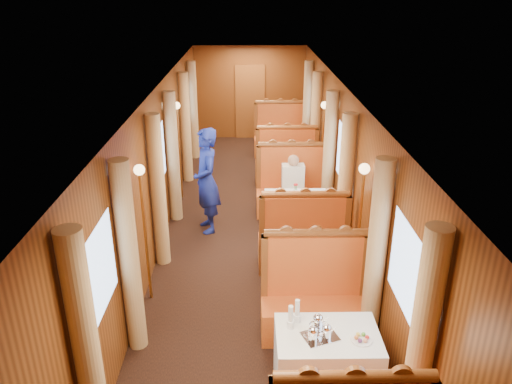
{
  "coord_description": "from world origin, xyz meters",
  "views": [
    {
      "loc": [
        -0.04,
        -7.57,
        4.02
      ],
      "look_at": [
        0.07,
        -0.5,
        1.05
      ],
      "focal_mm": 35.0,
      "sensor_mm": 36.0,
      "label": 1
    }
  ],
  "objects_px": {
    "table_far": "(283,152)",
    "rose_vase_far": "(283,129)",
    "table_mid": "(296,217)",
    "steward": "(207,181)",
    "rose_vase_mid": "(296,188)",
    "passenger": "(293,180)",
    "banquette_far_aft": "(280,138)",
    "teapot_left": "(313,336)",
    "tea_tray": "(320,337)",
    "teapot_back": "(318,324)",
    "banquette_mid_fwd": "(302,244)",
    "banquette_near_aft": "(314,302)",
    "banquette_far_fwd": "(286,165)",
    "fruit_plate": "(362,339)",
    "table_near": "(326,363)",
    "banquette_mid_aft": "(291,191)",
    "teapot_right": "(326,334)"
  },
  "relations": [
    {
      "from": "teapot_left",
      "to": "steward",
      "type": "xyz_separation_m",
      "value": [
        -1.34,
        3.93,
        0.1
      ]
    },
    {
      "from": "table_mid",
      "to": "rose_vase_far",
      "type": "relative_size",
      "value": 2.92
    },
    {
      "from": "banquette_mid_fwd",
      "to": "teapot_back",
      "type": "xyz_separation_m",
      "value": [
        -0.1,
        -2.42,
        0.4
      ]
    },
    {
      "from": "table_near",
      "to": "teapot_back",
      "type": "height_order",
      "value": "teapot_back"
    },
    {
      "from": "table_far",
      "to": "fruit_plate",
      "type": "xyz_separation_m",
      "value": [
        0.32,
        -7.1,
        0.39
      ]
    },
    {
      "from": "table_mid",
      "to": "steward",
      "type": "bearing_deg",
      "value": 168.24
    },
    {
      "from": "table_far",
      "to": "rose_vase_far",
      "type": "relative_size",
      "value": 2.92
    },
    {
      "from": "table_mid",
      "to": "table_far",
      "type": "bearing_deg",
      "value": 90.0
    },
    {
      "from": "table_far",
      "to": "rose_vase_mid",
      "type": "xyz_separation_m",
      "value": [
        -0.03,
        -3.54,
        0.55
      ]
    },
    {
      "from": "teapot_right",
      "to": "banquette_mid_aft",
      "type": "bearing_deg",
      "value": 69.07
    },
    {
      "from": "table_far",
      "to": "tea_tray",
      "type": "distance_m",
      "value": 7.06
    },
    {
      "from": "banquette_near_aft",
      "to": "steward",
      "type": "bearing_deg",
      "value": 118.36
    },
    {
      "from": "table_near",
      "to": "banquette_far_fwd",
      "type": "distance_m",
      "value": 5.99
    },
    {
      "from": "banquette_far_aft",
      "to": "passenger",
      "type": "distance_m",
      "value": 3.77
    },
    {
      "from": "banquette_far_fwd",
      "to": "fruit_plate",
      "type": "height_order",
      "value": "banquette_far_fwd"
    },
    {
      "from": "rose_vase_mid",
      "to": "passenger",
      "type": "xyz_separation_m",
      "value": [
        0.03,
        0.79,
        -0.19
      ]
    },
    {
      "from": "banquette_far_aft",
      "to": "passenger",
      "type": "relative_size",
      "value": 1.76
    },
    {
      "from": "table_mid",
      "to": "teapot_left",
      "type": "distance_m",
      "value": 3.64
    },
    {
      "from": "table_mid",
      "to": "banquette_far_fwd",
      "type": "distance_m",
      "value": 2.49
    },
    {
      "from": "teapot_left",
      "to": "steward",
      "type": "bearing_deg",
      "value": 110.61
    },
    {
      "from": "teapot_right",
      "to": "banquette_mid_fwd",
      "type": "bearing_deg",
      "value": 68.74
    },
    {
      "from": "fruit_plate",
      "to": "teapot_right",
      "type": "bearing_deg",
      "value": 176.44
    },
    {
      "from": "steward",
      "to": "banquette_far_fwd",
      "type": "bearing_deg",
      "value": 127.65
    },
    {
      "from": "table_mid",
      "to": "banquette_far_fwd",
      "type": "xyz_separation_m",
      "value": [
        0.0,
        2.49,
        0.05
      ]
    },
    {
      "from": "rose_vase_mid",
      "to": "teapot_right",
      "type": "bearing_deg",
      "value": -90.09
    },
    {
      "from": "fruit_plate",
      "to": "table_near",
      "type": "bearing_deg",
      "value": 162.11
    },
    {
      "from": "banquette_mid_fwd",
      "to": "rose_vase_mid",
      "type": "distance_m",
      "value": 1.1
    },
    {
      "from": "banquette_mid_aft",
      "to": "fruit_plate",
      "type": "bearing_deg",
      "value": -86.09
    },
    {
      "from": "teapot_right",
      "to": "passenger",
      "type": "distance_m",
      "value": 4.34
    },
    {
      "from": "tea_tray",
      "to": "banquette_near_aft",
      "type": "bearing_deg",
      "value": 85.2
    },
    {
      "from": "table_far",
      "to": "rose_vase_far",
      "type": "distance_m",
      "value": 0.55
    },
    {
      "from": "rose_vase_mid",
      "to": "banquette_far_fwd",
      "type": "bearing_deg",
      "value": 89.36
    },
    {
      "from": "table_near",
      "to": "banquette_far_aft",
      "type": "distance_m",
      "value": 8.01
    },
    {
      "from": "banquette_mid_aft",
      "to": "rose_vase_far",
      "type": "distance_m",
      "value": 2.56
    },
    {
      "from": "banquette_far_aft",
      "to": "teapot_left",
      "type": "relative_size",
      "value": 8.1
    },
    {
      "from": "fruit_plate",
      "to": "rose_vase_far",
      "type": "height_order",
      "value": "rose_vase_far"
    },
    {
      "from": "table_far",
      "to": "banquette_near_aft",
      "type": "bearing_deg",
      "value": -90.0
    },
    {
      "from": "banquette_far_aft",
      "to": "steward",
      "type": "distance_m",
      "value": 4.49
    },
    {
      "from": "teapot_left",
      "to": "rose_vase_mid",
      "type": "bearing_deg",
      "value": 89.49
    },
    {
      "from": "banquette_mid_aft",
      "to": "table_far",
      "type": "relative_size",
      "value": 1.28
    },
    {
      "from": "tea_tray",
      "to": "table_far",
      "type": "bearing_deg",
      "value": 89.28
    },
    {
      "from": "teapot_back",
      "to": "banquette_far_aft",
      "type": "bearing_deg",
      "value": 71.87
    },
    {
      "from": "passenger",
      "to": "table_mid",
      "type": "bearing_deg",
      "value": -90.0
    },
    {
      "from": "tea_tray",
      "to": "teapot_back",
      "type": "bearing_deg",
      "value": 95.06
    },
    {
      "from": "banquette_mid_fwd",
      "to": "banquette_mid_aft",
      "type": "distance_m",
      "value": 2.03
    },
    {
      "from": "banquette_far_fwd",
      "to": "rose_vase_mid",
      "type": "xyz_separation_m",
      "value": [
        -0.03,
        -2.52,
        0.5
      ]
    },
    {
      "from": "tea_tray",
      "to": "banquette_far_aft",
      "type": "bearing_deg",
      "value": 89.37
    },
    {
      "from": "banquette_near_aft",
      "to": "rose_vase_mid",
      "type": "bearing_deg",
      "value": 90.66
    },
    {
      "from": "table_near",
      "to": "steward",
      "type": "distance_m",
      "value": 4.14
    },
    {
      "from": "banquette_mid_aft",
      "to": "banquette_far_fwd",
      "type": "xyz_separation_m",
      "value": [
        0.0,
        1.47,
        0.0
      ]
    }
  ]
}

